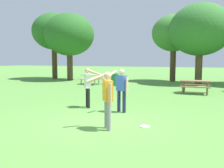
# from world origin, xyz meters

# --- Properties ---
(ground_plane) EXTENTS (120.00, 120.00, 0.00)m
(ground_plane) POSITION_xyz_m (0.00, 0.00, 0.00)
(ground_plane) COLOR #568E3D
(person_thrower) EXTENTS (0.83, 0.50, 1.64)m
(person_thrower) POSITION_xyz_m (0.40, -0.46, 0.96)
(person_thrower) COLOR gray
(person_thrower) RESTS_ON ground
(person_catcher) EXTENTS (0.83, 0.50, 1.64)m
(person_catcher) POSITION_xyz_m (-1.56, 2.09, 0.96)
(person_catcher) COLOR black
(person_catcher) RESTS_ON ground
(person_bystander) EXTENTS (0.77, 0.62, 1.64)m
(person_bystander) POSITION_xyz_m (0.02, 1.77, 0.96)
(person_bystander) COLOR #1E234C
(person_bystander) RESTS_ON ground
(frisbee) EXTENTS (0.30, 0.30, 0.03)m
(frisbee) POSITION_xyz_m (1.34, 0.18, 0.01)
(frisbee) COLOR white
(frisbee) RESTS_ON ground
(picnic_table_near) EXTENTS (1.70, 1.43, 0.77)m
(picnic_table_near) POSITION_xyz_m (2.37, 8.13, 0.56)
(picnic_table_near) COLOR olive
(picnic_table_near) RESTS_ON ground
(picnic_table_far) EXTENTS (1.90, 1.67, 0.77)m
(picnic_table_far) POSITION_xyz_m (-5.66, 10.56, 0.56)
(picnic_table_far) COLOR #B2ADA3
(picnic_table_far) RESTS_ON ground
(trash_can_beside_table) EXTENTS (0.59, 0.59, 0.96)m
(trash_can_beside_table) POSITION_xyz_m (-3.52, 10.16, 0.48)
(trash_can_beside_table) COLOR #237047
(trash_can_beside_table) RESTS_ON ground
(tree_tall_left) EXTENTS (4.42, 4.42, 6.78)m
(tree_tall_left) POSITION_xyz_m (-11.88, 14.20, 4.86)
(tree_tall_left) COLOR #4C3823
(tree_tall_left) RESTS_ON ground
(tree_broad_center) EXTENTS (4.74, 4.74, 6.40)m
(tree_broad_center) POSITION_xyz_m (-9.37, 13.16, 4.35)
(tree_broad_center) COLOR #4C3823
(tree_broad_center) RESTS_ON ground
(tree_far_right) EXTENTS (3.92, 3.92, 6.06)m
(tree_far_right) POSITION_xyz_m (0.04, 15.69, 4.35)
(tree_far_right) COLOR #4C3823
(tree_far_right) RESTS_ON ground
(tree_slender_mid) EXTENTS (4.95, 4.95, 6.51)m
(tree_slender_mid) POSITION_xyz_m (2.32, 14.14, 4.38)
(tree_slender_mid) COLOR brown
(tree_slender_mid) RESTS_ON ground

